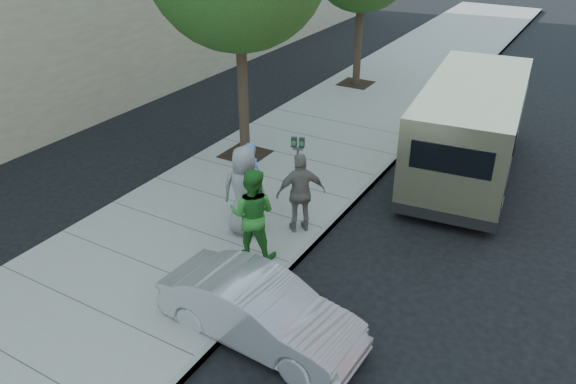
# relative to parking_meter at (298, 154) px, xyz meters

# --- Properties ---
(ground) EXTENTS (120.00, 120.00, 0.00)m
(ground) POSITION_rel_parking_meter_xyz_m (-0.16, -1.04, -1.25)
(ground) COLOR black
(ground) RESTS_ON ground
(sidewalk) EXTENTS (5.00, 60.00, 0.15)m
(sidewalk) POSITION_rel_parking_meter_xyz_m (-1.16, -1.04, -1.18)
(sidewalk) COLOR gray
(sidewalk) RESTS_ON ground
(curb_face) EXTENTS (0.12, 60.00, 0.16)m
(curb_face) POSITION_rel_parking_meter_xyz_m (1.28, -1.04, -1.18)
(curb_face) COLOR gray
(curb_face) RESTS_ON ground
(parking_meter) EXTENTS (0.33, 0.21, 1.52)m
(parking_meter) POSITION_rel_parking_meter_xyz_m (0.00, 0.00, 0.00)
(parking_meter) COLOR gray
(parking_meter) RESTS_ON sidewalk
(van) EXTENTS (2.96, 7.00, 2.52)m
(van) POSITION_rel_parking_meter_xyz_m (3.13, 3.56, 0.08)
(van) COLOR beige
(van) RESTS_ON ground
(sedan) EXTENTS (3.64, 1.41, 1.18)m
(sedan) POSITION_rel_parking_meter_xyz_m (1.84, -4.52, -0.66)
(sedan) COLOR #A8AAAF
(sedan) RESTS_ON ground
(person_officer) EXTENTS (0.65, 0.45, 1.68)m
(person_officer) POSITION_rel_parking_meter_xyz_m (-0.57, -1.21, -0.26)
(person_officer) COLOR #5D83C6
(person_officer) RESTS_ON sidewalk
(person_green_shirt) EXTENTS (1.13, 0.99, 1.95)m
(person_green_shirt) POSITION_rel_parking_meter_xyz_m (0.49, -2.69, -0.13)
(person_green_shirt) COLOR #2A802A
(person_green_shirt) RESTS_ON sidewalk
(person_gray_shirt) EXTENTS (1.13, 0.91, 2.01)m
(person_gray_shirt) POSITION_rel_parking_meter_xyz_m (-0.15, -2.02, -0.10)
(person_gray_shirt) COLOR gray
(person_gray_shirt) RESTS_ON sidewalk
(person_striped_polo) EXTENTS (1.09, 1.05, 1.83)m
(person_striped_polo) POSITION_rel_parking_meter_xyz_m (0.83, -1.34, -0.19)
(person_striped_polo) COLOR gray
(person_striped_polo) RESTS_ON sidewalk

